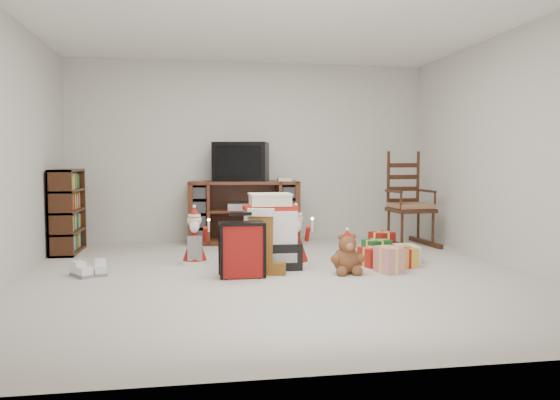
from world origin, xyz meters
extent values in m
cube|color=beige|center=(0.00, 0.00, -0.01)|extent=(5.00, 5.00, 0.01)
cube|color=white|center=(0.00, 0.00, 2.50)|extent=(5.00, 5.00, 0.01)
cube|color=silver|center=(0.00, 2.50, 1.25)|extent=(5.00, 0.01, 2.50)
cube|color=silver|center=(0.00, -2.50, 1.25)|extent=(5.00, 0.01, 2.50)
cube|color=silver|center=(-2.50, 0.00, 1.25)|extent=(0.01, 5.00, 2.50)
cube|color=silver|center=(2.50, 0.00, 1.25)|extent=(0.01, 5.00, 2.50)
cube|color=#4E2116|center=(-0.12, 2.20, 0.42)|extent=(1.52, 0.62, 0.85)
cube|color=silver|center=(-0.12, 2.17, 0.50)|extent=(0.47, 0.35, 0.08)
cube|color=#3B1D10|center=(-2.33, 1.77, 0.51)|extent=(0.28, 0.84, 1.02)
cube|color=#3B1D10|center=(2.05, 1.62, 0.47)|extent=(0.56, 0.54, 0.05)
cube|color=#8E6C4D|center=(2.05, 1.62, 0.53)|extent=(0.51, 0.50, 0.06)
cube|color=#3B1D10|center=(2.05, 1.85, 0.90)|extent=(0.44, 0.09, 0.80)
cube|color=#3B1D10|center=(2.05, 1.62, 0.03)|extent=(0.58, 0.90, 0.06)
cube|color=black|center=(-0.02, 0.41, 0.14)|extent=(0.61, 0.44, 0.28)
cube|color=white|center=(-0.02, 0.41, 0.44)|extent=(0.51, 0.39, 0.33)
cube|color=#AB1A13|center=(-0.02, 0.41, 0.63)|extent=(0.55, 0.30, 0.05)
cube|color=beige|center=(-0.02, 0.41, 0.71)|extent=(0.41, 0.32, 0.11)
cube|color=maroon|center=(-0.36, -0.01, 0.27)|extent=(0.41, 0.22, 0.54)
cube|color=black|center=(-0.36, 0.09, 0.61)|extent=(0.22, 0.04, 0.03)
ellipsoid|color=brown|center=(0.69, 0.00, 0.13)|extent=(0.27, 0.23, 0.28)
sphere|color=brown|center=(0.69, -0.04, 0.30)|extent=(0.18, 0.18, 0.18)
cone|color=maroon|center=(0.28, 0.52, 0.22)|extent=(0.30, 0.30, 0.43)
sphere|color=beige|center=(0.28, 0.52, 0.49)|extent=(0.15, 0.15, 0.15)
cone|color=maroon|center=(0.28, 0.52, 0.60)|extent=(0.13, 0.13, 0.11)
cylinder|color=silver|center=(0.43, 0.41, 0.44)|extent=(0.02, 0.02, 0.13)
cone|color=maroon|center=(-0.80, 0.76, 0.21)|extent=(0.29, 0.29, 0.42)
sphere|color=beige|center=(-0.80, 0.76, 0.47)|extent=(0.14, 0.14, 0.14)
cone|color=maroon|center=(-0.80, 0.76, 0.58)|extent=(0.12, 0.12, 0.10)
cylinder|color=silver|center=(-0.65, 0.65, 0.43)|extent=(0.02, 0.02, 0.12)
cube|color=white|center=(-1.91, 0.31, 0.05)|extent=(0.26, 0.30, 0.10)
cube|color=white|center=(-1.72, 0.31, 0.05)|extent=(0.17, 0.30, 0.10)
cube|color=#AB1A13|center=(1.07, 0.37, 0.13)|extent=(0.26, 0.26, 0.26)
cube|color=#19662B|center=(1.27, 0.62, 0.13)|extent=(0.26, 0.26, 0.26)
cube|color=gold|center=(1.32, 0.22, 0.13)|extent=(0.26, 0.26, 0.26)
cube|color=beige|center=(1.02, 0.01, 0.13)|extent=(0.26, 0.26, 0.26)
cube|color=white|center=(1.53, 0.42, 0.13)|extent=(0.26, 0.26, 0.26)
cube|color=maroon|center=(1.48, 0.83, 0.13)|extent=(0.26, 0.26, 0.26)
cube|color=black|center=(-0.15, 2.25, 1.11)|extent=(0.82, 0.67, 0.53)
cube|color=black|center=(-0.15, 1.99, 1.11)|extent=(0.60, 0.17, 0.42)
camera|label=1|loc=(-0.85, -5.21, 1.13)|focal=35.00mm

